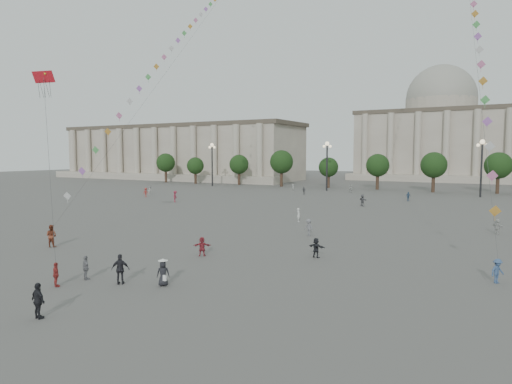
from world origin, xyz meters
The scene contains 29 objects.
ground centered at (0.00, 0.00, 0.00)m, with size 360.00×360.00×0.00m, color #514E4C.
hall_west centered at (-75.00, 93.89, 8.43)m, with size 84.00×26.22×17.20m.
hall_central centered at (0.00, 129.22, 14.23)m, with size 48.30×34.30×35.50m.
tree_row centered at (0.00, 78.00, 5.39)m, with size 137.12×5.12×8.00m.
lamp_post_far_west centered at (-45.00, 70.00, 7.35)m, with size 2.00×0.90×10.65m.
lamp_post_mid_west centered at (-15.00, 70.00, 7.35)m, with size 2.00×0.90×10.65m.
lamp_post_mid_east centered at (15.00, 70.00, 7.35)m, with size 2.00×0.90×10.65m.
person_crowd_0 centered at (4.66, 56.33, 0.79)m, with size 0.92×0.38×1.57m, color #36567B.
person_crowd_1 centered at (-41.87, 44.04, 0.87)m, with size 0.85×0.66×1.74m, color silver.
person_crowd_2 centered at (-39.22, 39.96, 0.87)m, with size 1.13×0.65×1.75m, color #9C2F2A.
person_crowd_3 centered at (6.66, 9.11, 0.77)m, with size 1.43×0.45×1.54m, color black.
person_crowd_4 centered at (-8.92, 68.00, 0.79)m, with size 1.47×0.47×1.58m, color beige.
person_crowd_6 centered at (2.52, 17.61, 0.83)m, with size 1.07×0.62×1.66m, color slate.
person_crowd_7 centered at (18.70, 27.73, 0.76)m, with size 1.41×0.45×1.52m, color beige.
person_crowd_10 centered at (-20.58, 64.72, 0.79)m, with size 0.57×0.38×1.58m, color #AFAFAB.
person_crowd_12 centered at (-0.02, 45.21, 0.91)m, with size 1.69×0.54×1.83m, color slate.
person_crowd_13 centered at (-2.06, 25.56, 0.82)m, with size 0.60×0.39×1.64m, color silver.
person_crowd_16 centered at (-15.91, 59.58, 0.75)m, with size 0.88×0.37×1.51m, color #58575C.
person_crowd_17 centered at (-28.88, 35.77, 0.94)m, with size 1.22×0.70×1.89m, color #98293E.
tourist_0 centered at (-4.17, -5.86, 0.75)m, with size 0.88×0.37×1.50m, color maroon.
tourist_1 centered at (-0.28, -9.81, 0.89)m, with size 1.05×0.44×1.79m, color black.
tourist_2 centered at (-1.38, 5.25, 0.76)m, with size 1.41×0.45×1.52m, color #9C2A35.
tourist_3 centered at (-3.85, -3.91, 0.78)m, with size 0.91×0.38×1.56m, color slate.
tourist_4 centered at (-1.19, -3.55, 0.94)m, with size 1.10×0.46×1.88m, color #222127.
kite_flyer_0 centered at (-14.81, 1.77, 0.97)m, with size 0.94×0.73×1.94m, color brown.
kite_flyer_1 centered at (19.13, 7.98, 0.77)m, with size 1.00×0.57×1.54m, color #38527E.
hat_person centered at (1.34, -2.55, 0.83)m, with size 0.90×0.87×1.69m.
dragon_kite centered at (-18.34, 4.22, 14.29)m, with size 8.32×5.61×22.21m.
kite_train_west centered at (-22.06, 28.45, 23.24)m, with size 14.11×49.34×65.98m.
Camera 1 is at (19.52, -23.58, 8.04)m, focal length 32.00 mm.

